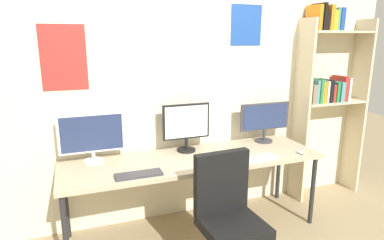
% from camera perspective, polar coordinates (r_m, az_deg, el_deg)
% --- Properties ---
extents(wall_back, '(4.79, 0.11, 2.60)m').
position_cam_1_polar(wall_back, '(3.34, -2.20, 4.95)').
color(wall_back, beige).
rests_on(wall_back, ground_plane).
extents(desk, '(2.39, 0.68, 0.74)m').
position_cam_1_polar(desk, '(3.12, 0.32, -7.34)').
color(desk, tan).
rests_on(desk, ground_plane).
extents(bookshelf, '(0.83, 0.28, 2.17)m').
position_cam_1_polar(bookshelf, '(4.03, 22.31, 5.71)').
color(bookshelf, beige).
rests_on(bookshelf, ground_plane).
extents(office_chair, '(0.52, 0.52, 0.99)m').
position_cam_1_polar(office_chair, '(2.66, 6.32, -18.37)').
color(office_chair, '#2D2D33').
rests_on(office_chair, ground_plane).
extents(monitor_left, '(0.57, 0.18, 0.44)m').
position_cam_1_polar(monitor_left, '(3.05, -16.75, -2.58)').
color(monitor_left, silver).
rests_on(monitor_left, desk).
extents(monitor_center, '(0.47, 0.18, 0.47)m').
position_cam_1_polar(monitor_center, '(3.21, -1.00, -0.83)').
color(monitor_center, black).
rests_on(monitor_center, desk).
extents(monitor_right, '(0.56, 0.18, 0.42)m').
position_cam_1_polar(monitor_right, '(3.59, 12.34, 0.14)').
color(monitor_right, '#38383D').
rests_on(monitor_right, desk).
extents(keyboard_left, '(0.38, 0.13, 0.02)m').
position_cam_1_polar(keyboard_left, '(2.75, -9.11, -9.20)').
color(keyboard_left, '#38383D').
rests_on(keyboard_left, desk).
extents(keyboard_right, '(0.33, 0.13, 0.02)m').
position_cam_1_polar(keyboard_right, '(3.13, 11.52, -6.35)').
color(keyboard_right, silver).
rests_on(keyboard_right, desk).
extents(computer_mouse, '(0.06, 0.10, 0.03)m').
position_cam_1_polar(computer_mouse, '(3.36, 18.15, -5.26)').
color(computer_mouse, silver).
rests_on(computer_mouse, desk).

